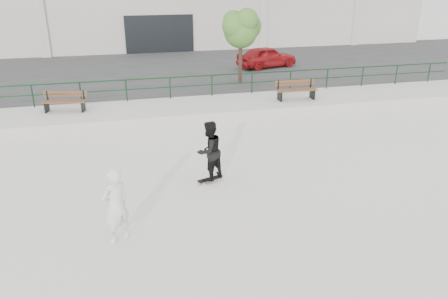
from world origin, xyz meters
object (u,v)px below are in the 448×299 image
object	(u,v)px
bench_right	(296,90)
red_car	(267,57)
standing_skater	(209,151)
tree	(241,27)
seated_skater	(116,206)
bench_left	(65,102)
skateboard	(210,179)

from	to	relation	value
bench_right	red_car	distance (m)	7.60
red_car	standing_skater	distance (m)	15.61
bench_right	red_car	bearing A→B (deg)	82.92
tree	standing_skater	distance (m)	11.31
red_car	seated_skater	size ratio (longest dim) A/B	2.05
bench_left	standing_skater	size ratio (longest dim) A/B	1.03
tree	standing_skater	xyz separation A→B (m)	(-3.96, -10.32, -2.40)
bench_right	seated_skater	world-z (taller)	seated_skater
tree	skateboard	world-z (taller)	tree
red_car	seated_skater	xyz separation A→B (m)	(-9.53, -16.66, -0.22)
standing_skater	skateboard	bearing A→B (deg)	148.03
standing_skater	seated_skater	bearing A→B (deg)	10.84
bench_left	skateboard	world-z (taller)	bench_left
bench_left	skateboard	xyz separation A→B (m)	(4.71, -7.18, -0.84)
tree	red_car	distance (m)	5.20
seated_skater	standing_skater	bearing A→B (deg)	-170.26
bench_left	seated_skater	size ratio (longest dim) A/B	1.01
tree	bench_left	bearing A→B (deg)	-160.08
bench_left	tree	bearing A→B (deg)	30.59
skateboard	standing_skater	distance (m)	0.95
bench_right	skateboard	size ratio (longest dim) A/B	2.42
bench_right	skateboard	xyz separation A→B (m)	(-5.55, -6.57, -0.87)
bench_right	tree	xyz separation A→B (m)	(-1.60, 3.75, 2.48)
tree	skateboard	size ratio (longest dim) A/B	4.84
skateboard	red_car	bearing A→B (deg)	46.31
red_car	skateboard	world-z (taller)	red_car
standing_skater	tree	bearing A→B (deg)	-142.96
red_car	seated_skater	world-z (taller)	seated_skater
bench_left	tree	distance (m)	9.55
red_car	bench_left	bearing A→B (deg)	106.31
bench_right	skateboard	world-z (taller)	bench_right
bench_left	bench_right	distance (m)	10.28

